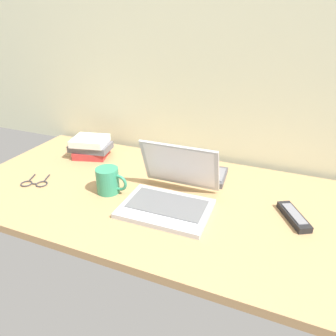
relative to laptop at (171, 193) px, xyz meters
The scene contains 7 objects.
desk 0.09m from the laptop, 142.61° to the left, with size 1.60×0.76×0.03m.
laptop is the anchor object (origin of this frame).
coffee_mug 0.25m from the laptop, behind, with size 0.13×0.09×0.10m.
remote_control_near 0.43m from the laptop, ahead, with size 0.12×0.16×0.02m.
remote_control_far 0.28m from the laptop, 63.66° to the left, with size 0.06×0.16×0.02m.
eyeglasses 0.58m from the laptop, behind, with size 0.12×0.13×0.01m.
book_stack 0.57m from the laptop, 154.82° to the left, with size 0.21×0.17×0.10m.
Camera 1 is at (0.40, -0.91, 0.65)m, focal length 32.34 mm.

